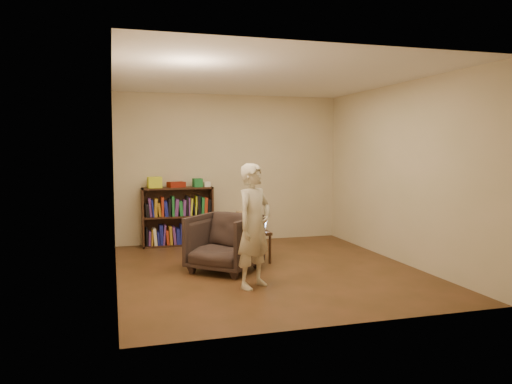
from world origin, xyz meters
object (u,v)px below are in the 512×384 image
object	(u,v)px
armchair	(224,243)
laptop	(255,227)
stool	(249,218)
person	(254,226)
bookshelf	(178,220)
side_table	(253,236)

from	to	relation	value
armchair	laptop	xyz separation A→B (m)	(0.58, 0.50, 0.12)
stool	person	xyz separation A→B (m)	(-0.71, -2.80, 0.31)
stool	laptop	distance (m)	1.47
bookshelf	stool	size ratio (longest dim) A/B	2.22
stool	armchair	xyz separation A→B (m)	(-0.88, -1.94, -0.05)
bookshelf	person	bearing A→B (deg)	-79.18
stool	side_table	bearing A→B (deg)	-102.92
bookshelf	side_table	bearing A→B (deg)	-59.74
bookshelf	stool	distance (m)	1.25
bookshelf	armchair	xyz separation A→B (m)	(0.37, -2.00, -0.05)
bookshelf	person	xyz separation A→B (m)	(0.55, -2.87, 0.30)
bookshelf	side_table	xyz separation A→B (m)	(0.91, -1.56, -0.06)
laptop	person	bearing A→B (deg)	-62.00
armchair	person	xyz separation A→B (m)	(0.17, -0.86, 0.35)
person	armchair	bearing A→B (deg)	66.04
laptop	stool	bearing A→B (deg)	122.96
stool	person	world-z (taller)	person
bookshelf	laptop	distance (m)	1.78
stool	person	size ratio (longest dim) A/B	0.36
bookshelf	side_table	size ratio (longest dim) A/B	2.65
laptop	person	size ratio (longest dim) A/B	0.30
laptop	person	world-z (taller)	person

